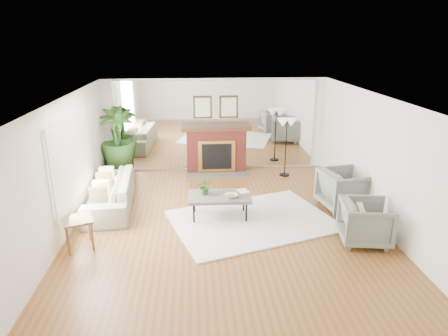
{
  "coord_description": "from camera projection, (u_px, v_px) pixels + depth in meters",
  "views": [
    {
      "loc": [
        -0.59,
        -7.18,
        3.6
      ],
      "look_at": [
        0.01,
        0.6,
        0.98
      ],
      "focal_mm": 32.0,
      "sensor_mm": 36.0,
      "label": 1
    }
  ],
  "objects": [
    {
      "name": "ground",
      "position": [
        226.0,
        224.0,
        7.97
      ],
      "size": [
        7.0,
        7.0,
        0.0
      ],
      "primitive_type": "plane",
      "color": "brown",
      "rests_on": "ground"
    },
    {
      "name": "wall_left",
      "position": [
        65.0,
        168.0,
        7.36
      ],
      "size": [
        0.02,
        7.0,
        2.5
      ],
      "primitive_type": "cube",
      "color": "white",
      "rests_on": "ground"
    },
    {
      "name": "wall_right",
      "position": [
        378.0,
        161.0,
        7.79
      ],
      "size": [
        0.02,
        7.0,
        2.5
      ],
      "primitive_type": "cube",
      "color": "white",
      "rests_on": "ground"
    },
    {
      "name": "wall_back",
      "position": [
        216.0,
        125.0,
        10.88
      ],
      "size": [
        6.0,
        0.02,
        2.5
      ],
      "primitive_type": "cube",
      "color": "white",
      "rests_on": "ground"
    },
    {
      "name": "mirror_panel",
      "position": [
        216.0,
        125.0,
        10.86
      ],
      "size": [
        5.4,
        0.04,
        2.4
      ],
      "primitive_type": "cube",
      "color": "silver",
      "rests_on": "wall_back"
    },
    {
      "name": "window_panel",
      "position": [
        72.0,
        157.0,
        7.71
      ],
      "size": [
        0.04,
        2.4,
        1.5
      ],
      "primitive_type": "cube",
      "color": "#B2E09E",
      "rests_on": "wall_left"
    },
    {
      "name": "fireplace",
      "position": [
        216.0,
        148.0,
        10.85
      ],
      "size": [
        1.85,
        0.83,
        2.05
      ],
      "color": "maroon",
      "rests_on": "ground"
    },
    {
      "name": "area_rug",
      "position": [
        252.0,
        221.0,
        8.07
      ],
      "size": [
        3.64,
        3.07,
        0.03
      ],
      "primitive_type": "cube",
      "rotation": [
        0.0,
        0.0,
        0.32
      ],
      "color": "white",
      "rests_on": "ground"
    },
    {
      "name": "coffee_table",
      "position": [
        220.0,
        197.0,
        8.09
      ],
      "size": [
        1.27,
        0.76,
        0.5
      ],
      "rotation": [
        0.0,
        0.0,
        -0.02
      ],
      "color": "#584E45",
      "rests_on": "ground"
    },
    {
      "name": "sofa",
      "position": [
        110.0,
        193.0,
        8.64
      ],
      "size": [
        1.08,
        2.4,
        0.68
      ],
      "primitive_type": "imported",
      "rotation": [
        0.0,
        0.0,
        -1.5
      ],
      "color": "gray",
      "rests_on": "ground"
    },
    {
      "name": "armchair_back",
      "position": [
        344.0,
        189.0,
        8.6
      ],
      "size": [
        1.09,
        1.07,
        0.86
      ],
      "primitive_type": "imported",
      "rotation": [
        0.0,
        0.0,
        1.75
      ],
      "color": "slate",
      "rests_on": "ground"
    },
    {
      "name": "armchair_front",
      "position": [
        366.0,
        222.0,
        7.16
      ],
      "size": [
        0.99,
        0.97,
        0.79
      ],
      "primitive_type": "imported",
      "rotation": [
        0.0,
        0.0,
        1.42
      ],
      "color": "slate",
      "rests_on": "ground"
    },
    {
      "name": "side_table",
      "position": [
        78.0,
        224.0,
        6.94
      ],
      "size": [
        0.63,
        0.63,
        0.56
      ],
      "rotation": [
        0.0,
        0.0,
        0.38
      ],
      "color": "brown",
      "rests_on": "ground"
    },
    {
      "name": "potted_ficus",
      "position": [
        117.0,
        140.0,
        10.41
      ],
      "size": [
        1.08,
        1.08,
        1.82
      ],
      "color": "black",
      "rests_on": "ground"
    },
    {
      "name": "floor_lamp",
      "position": [
        287.0,
        127.0,
        10.29
      ],
      "size": [
        0.5,
        0.28,
        1.55
      ],
      "color": "black",
      "rests_on": "ground"
    },
    {
      "name": "tabletop_plant",
      "position": [
        205.0,
        186.0,
        8.08
      ],
      "size": [
        0.31,
        0.27,
        0.33
      ],
      "primitive_type": "imported",
      "rotation": [
        0.0,
        0.0,
        0.03
      ],
      "color": "#2F5921",
      "rests_on": "coffee_table"
    },
    {
      "name": "fruit_bowl",
      "position": [
        231.0,
        196.0,
        7.97
      ],
      "size": [
        0.28,
        0.28,
        0.06
      ],
      "primitive_type": "imported",
      "rotation": [
        0.0,
        0.0,
        0.11
      ],
      "color": "brown",
      "rests_on": "coffee_table"
    },
    {
      "name": "book",
      "position": [
        239.0,
        192.0,
        8.22
      ],
      "size": [
        0.26,
        0.31,
        0.02
      ],
      "primitive_type": "imported",
      "rotation": [
        0.0,
        0.0,
        0.32
      ],
      "color": "brown",
      "rests_on": "coffee_table"
    }
  ]
}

